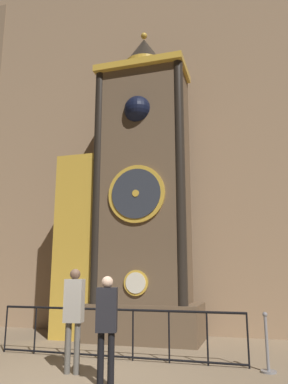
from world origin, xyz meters
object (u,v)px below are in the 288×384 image
object	(u,v)px
visitor_near	(74,310)
stanchion_post	(267,352)
clock_tower	(132,200)
visitor_far	(107,319)

from	to	relation	value
visitor_near	stanchion_post	xyz separation A→B (m)	(3.38, 1.10, -0.76)
visitor_near	clock_tower	bearing A→B (deg)	83.79
visitor_near	stanchion_post	size ratio (longest dim) A/B	1.75
clock_tower	visitor_far	world-z (taller)	clock_tower
clock_tower	stanchion_post	xyz separation A→B (m)	(3.44, -2.43, -3.50)
clock_tower	visitor_far	bearing A→B (deg)	-77.18
clock_tower	visitor_near	bearing A→B (deg)	-89.01
visitor_far	stanchion_post	distance (m)	3.07
visitor_far	stanchion_post	size ratio (longest dim) A/B	1.63
clock_tower	visitor_far	size ratio (longest dim) A/B	5.39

